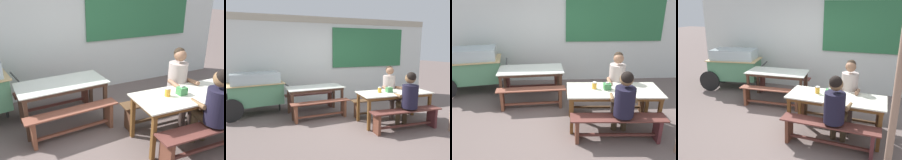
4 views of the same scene
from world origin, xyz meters
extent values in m
plane|color=#6B5B57|center=(0.00, 0.00, 0.00)|extent=(40.00, 40.00, 0.00)
cube|color=silver|center=(0.00, 2.43, 1.30)|extent=(7.57, 0.12, 2.61)
cube|color=#317448|center=(1.47, 2.34, 1.81)|extent=(2.69, 0.03, 1.33)
cube|color=silver|center=(-0.77, 1.17, 0.75)|extent=(1.55, 0.84, 0.02)
cube|color=#4C3324|center=(-0.77, 1.17, 0.71)|extent=(1.47, 0.77, 0.06)
cube|color=#4C3324|center=(-0.12, 1.52, 0.34)|extent=(0.06, 0.06, 0.68)
cube|color=#4C3324|center=(-0.08, 0.90, 0.34)|extent=(0.06, 0.06, 0.68)
cube|color=#4C3324|center=(-1.46, 1.44, 0.34)|extent=(0.06, 0.06, 0.68)
cube|color=#4C3324|center=(-1.43, 0.81, 0.34)|extent=(0.06, 0.06, 0.68)
cube|color=silver|center=(0.88, -0.11, 0.75)|extent=(1.78, 0.80, 0.02)
cube|color=brown|center=(0.88, -0.11, 0.70)|extent=(1.69, 0.74, 0.06)
cube|color=brown|center=(1.69, 0.16, 0.34)|extent=(0.06, 0.06, 0.67)
cube|color=brown|center=(1.66, -0.45, 0.34)|extent=(0.06, 0.06, 0.67)
cube|color=brown|center=(0.10, 0.23, 0.34)|extent=(0.06, 0.06, 0.67)
cube|color=brown|center=(0.08, -0.38, 0.34)|extent=(0.06, 0.06, 0.67)
cube|color=brown|center=(-0.80, 1.68, 0.46)|extent=(1.50, 0.39, 0.02)
cube|color=brown|center=(-0.18, 1.72, 0.22)|extent=(0.08, 0.26, 0.45)
cube|color=brown|center=(-1.43, 1.64, 0.22)|extent=(0.08, 0.26, 0.45)
cube|color=brown|center=(-0.80, 1.68, 0.11)|extent=(1.21, 0.12, 0.04)
cube|color=brown|center=(-0.74, 0.66, 0.46)|extent=(1.53, 0.35, 0.02)
cube|color=brown|center=(-0.10, 0.70, 0.22)|extent=(0.07, 0.22, 0.45)
cube|color=brown|center=(-1.38, 0.62, 0.22)|extent=(0.07, 0.22, 0.45)
cube|color=brown|center=(-0.74, 0.66, 0.11)|extent=(1.24, 0.12, 0.04)
cube|color=brown|center=(0.90, 0.40, 0.46)|extent=(1.75, 0.35, 0.02)
cube|color=brown|center=(1.66, 0.37, 0.22)|extent=(0.07, 0.24, 0.45)
cube|color=brown|center=(0.15, 0.43, 0.22)|extent=(0.07, 0.24, 0.45)
cube|color=brown|center=(0.90, 0.40, 0.11)|extent=(1.47, 0.11, 0.04)
cube|color=brown|center=(0.86, -0.62, 0.46)|extent=(1.67, 0.38, 0.02)
cube|color=brown|center=(1.57, -0.65, 0.22)|extent=(0.07, 0.27, 0.44)
cube|color=brown|center=(0.15, -0.59, 0.22)|extent=(0.07, 0.27, 0.44)
cube|color=brown|center=(0.86, -0.62, 0.11)|extent=(1.38, 0.10, 0.04)
cube|color=#58976C|center=(-2.31, 1.67, 0.57)|extent=(1.47, 0.95, 0.56)
cube|color=silver|center=(-2.31, 1.67, 1.00)|extent=(1.32, 0.86, 0.31)
cube|color=tan|center=(-2.31, 1.67, 0.86)|extent=(1.56, 1.04, 0.02)
cylinder|color=black|center=(-2.99, 1.95, 0.29)|extent=(0.58, 0.15, 0.58)
cylinder|color=#333333|center=(-1.69, 1.77, 0.14)|extent=(0.05, 0.05, 0.29)
cylinder|color=#3F3F3F|center=(-1.46, 1.81, 0.73)|extent=(0.16, 0.73, 0.04)
cylinder|color=#483926|center=(1.07, -0.31, 0.23)|extent=(0.11, 0.11, 0.47)
cylinder|color=#483926|center=(0.90, -0.29, 0.23)|extent=(0.11, 0.11, 0.47)
cylinder|color=#483926|center=(1.05, -0.48, 0.52)|extent=(0.18, 0.38, 0.13)
cylinder|color=#483926|center=(0.87, -0.45, 0.52)|extent=(0.18, 0.38, 0.13)
cylinder|color=black|center=(0.94, -0.63, 0.76)|extent=(0.34, 0.34, 0.51)
sphere|color=brown|center=(0.94, -0.61, 1.16)|extent=(0.22, 0.22, 0.22)
sphere|color=black|center=(0.94, -0.64, 1.20)|extent=(0.21, 0.21, 0.21)
cylinder|color=brown|center=(1.15, -0.48, 0.75)|extent=(0.11, 0.31, 0.09)
cylinder|color=brown|center=(0.77, -0.42, 0.75)|extent=(0.11, 0.31, 0.10)
cylinder|color=#40322D|center=(0.96, 0.05, 0.23)|extent=(0.11, 0.11, 0.47)
cylinder|color=#40322D|center=(1.13, 0.04, 0.23)|extent=(0.11, 0.11, 0.47)
cylinder|color=#40322D|center=(0.97, 0.23, 0.52)|extent=(0.16, 0.40, 0.13)
cylinder|color=#40322D|center=(1.15, 0.21, 0.52)|extent=(0.16, 0.40, 0.13)
cylinder|color=#BEADA6|center=(1.07, 0.39, 0.80)|extent=(0.32, 0.32, 0.58)
sphere|color=#97694D|center=(1.07, 0.37, 1.22)|extent=(0.20, 0.20, 0.20)
sphere|color=#2D2319|center=(1.07, 0.40, 1.25)|extent=(0.19, 0.19, 0.19)
cylinder|color=#97694D|center=(0.88, 0.23, 0.79)|extent=(0.09, 0.31, 0.08)
cylinder|color=#97694D|center=(1.24, 0.20, 0.79)|extent=(0.09, 0.31, 0.11)
cube|color=#40874A|center=(0.76, -0.09, 0.82)|extent=(0.13, 0.12, 0.12)
cube|color=white|center=(0.76, -0.09, 0.89)|extent=(0.05, 0.04, 0.02)
cylinder|color=gold|center=(0.53, -0.05, 0.82)|extent=(0.09, 0.09, 0.12)
cylinder|color=white|center=(0.53, -0.05, 0.88)|extent=(0.08, 0.08, 0.02)
camera|label=1|loc=(-1.63, -2.67, 2.29)|focal=38.88mm
camera|label=2|loc=(-1.96, -4.16, 1.81)|focal=32.35mm
camera|label=3|loc=(-0.24, -4.03, 2.52)|focal=37.13mm
camera|label=4|loc=(1.41, -4.20, 2.32)|focal=38.20mm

